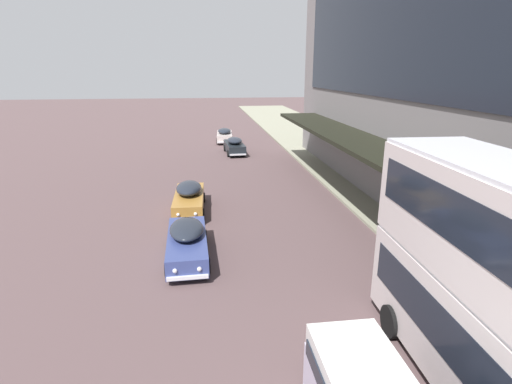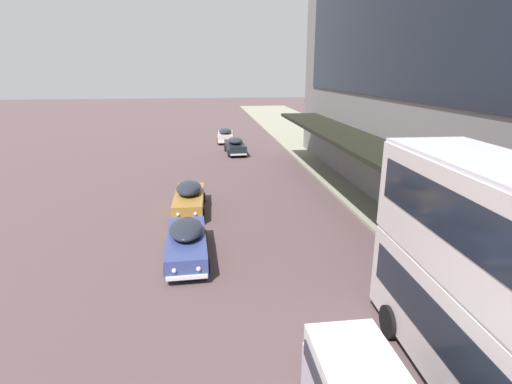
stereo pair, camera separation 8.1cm
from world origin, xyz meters
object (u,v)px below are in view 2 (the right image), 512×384
Objects in this scene: sedan_trailing_mid at (187,241)px; sedan_lead_mid at (235,146)px; fire_hydrant at (457,278)px; sedan_lead_near at (189,198)px; sedan_far_back at (225,135)px.

sedan_lead_mid is at bearing 79.99° from sedan_trailing_mid.
sedan_lead_mid is 26.94m from fire_hydrant.
fire_hydrant is at bearing -45.31° from sedan_lead_near.
sedan_far_back is (3.42, 22.95, -0.04)m from sedan_lead_near.
sedan_lead_mid is 22.55m from sedan_trailing_mid.
sedan_far_back reaches higher than fire_hydrant.
sedan_trailing_mid is (-3.92, -22.20, -0.04)m from sedan_lead_mid.
sedan_far_back is 1.04× the size of sedan_lead_mid.
sedan_far_back is at bearing 94.64° from sedan_lead_mid.
sedan_lead_near reaches higher than sedan_far_back.
sedan_lead_near is 7.14× the size of fire_hydrant.
sedan_trailing_mid is at bearing -100.01° from sedan_lead_mid.
sedan_lead_near is 23.20m from sedan_far_back.
sedan_far_back is 6.85m from sedan_lead_mid.
sedan_lead_mid is 6.88× the size of fire_hydrant.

